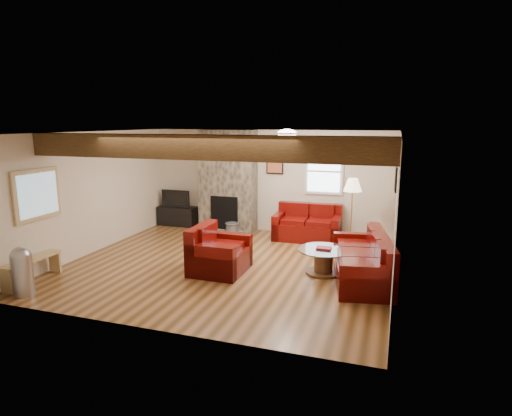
{
  "coord_description": "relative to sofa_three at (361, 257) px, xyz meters",
  "views": [
    {
      "loc": [
        2.96,
        -7.27,
        2.7
      ],
      "look_at": [
        0.43,
        0.4,
        1.06
      ],
      "focal_mm": 30.0,
      "sensor_mm": 36.0,
      "label": 1
    }
  ],
  "objects": [
    {
      "name": "coal_bucket",
      "position": [
        -3.18,
        2.01,
        -0.24
      ],
      "size": [
        0.34,
        0.34,
        0.32
      ],
      "primitive_type": null,
      "color": "slate",
      "rests_on": "floor"
    },
    {
      "name": "artwork_right",
      "position": [
        0.48,
        0.31,
        1.35
      ],
      "size": [
        0.06,
        0.55,
        0.42
      ],
      "primitive_type": null,
      "color": "black",
      "rests_on": "room"
    },
    {
      "name": "back_window",
      "position": [
        -1.13,
        2.72,
        1.15
      ],
      "size": [
        0.9,
        0.08,
        1.1
      ],
      "primitive_type": null,
      "color": "white",
      "rests_on": "room"
    },
    {
      "name": "floor_lamp",
      "position": [
        -0.38,
        1.88,
        0.9
      ],
      "size": [
        0.39,
        0.39,
        1.52
      ],
      "color": "tan",
      "rests_on": "floor"
    },
    {
      "name": "oak_beam",
      "position": [
        -2.48,
        -1.24,
        1.91
      ],
      "size": [
        6.0,
        0.36,
        0.38
      ],
      "primitive_type": "cube",
      "color": "black",
      "rests_on": "room"
    },
    {
      "name": "chimney_breast",
      "position": [
        -3.48,
        2.5,
        0.82
      ],
      "size": [
        1.4,
        0.67,
        2.5
      ],
      "color": "#39352C",
      "rests_on": "floor"
    },
    {
      "name": "sofa_three",
      "position": [
        0.0,
        0.0,
        0.0
      ],
      "size": [
        1.23,
        2.19,
        0.8
      ],
      "primitive_type": null,
      "rotation": [
        0.0,
        0.0,
        -1.38
      ],
      "color": "#4A0705",
      "rests_on": "floor"
    },
    {
      "name": "loveseat",
      "position": [
        -1.4,
        2.24,
        0.0
      ],
      "size": [
        1.53,
        0.9,
        0.8
      ],
      "primitive_type": null,
      "rotation": [
        0.0,
        0.0,
        0.02
      ],
      "color": "#4A0705",
      "rests_on": "floor"
    },
    {
      "name": "hatch_window",
      "position": [
        -5.44,
        -1.49,
        1.05
      ],
      "size": [
        0.08,
        1.0,
        0.9
      ],
      "primitive_type": null,
      "color": "tan",
      "rests_on": "room"
    },
    {
      "name": "pedal_bin",
      "position": [
        -5.0,
        -2.36,
        -0.0
      ],
      "size": [
        0.39,
        0.39,
        0.79
      ],
      "primitive_type": null,
      "rotation": [
        0.0,
        0.0,
        -0.26
      ],
      "color": "#AAAAAF",
      "rests_on": "floor"
    },
    {
      "name": "ceiling_dome",
      "position": [
        -1.58,
        0.91,
        2.04
      ],
      "size": [
        0.4,
        0.4,
        0.18
      ],
      "primitive_type": null,
      "color": "white",
      "rests_on": "room"
    },
    {
      "name": "coffee_table",
      "position": [
        -0.66,
        0.09,
        -0.17
      ],
      "size": [
        0.94,
        0.94,
        0.49
      ],
      "color": "#452C16",
      "rests_on": "floor"
    },
    {
      "name": "tv_cabinet",
      "position": [
        -4.93,
        2.54,
        -0.15
      ],
      "size": [
        1.01,
        0.4,
        0.5
      ],
      "primitive_type": "cube",
      "color": "black",
      "rests_on": "floor"
    },
    {
      "name": "television",
      "position": [
        -4.93,
        2.54,
        0.33
      ],
      "size": [
        0.78,
        0.1,
        0.45
      ],
      "primitive_type": "imported",
      "color": "black",
      "rests_on": "tv_cabinet"
    },
    {
      "name": "room",
      "position": [
        -2.48,
        0.01,
        0.85
      ],
      "size": [
        8.0,
        8.0,
        8.0
      ],
      "color": "#543616",
      "rests_on": "ground"
    },
    {
      "name": "artwork_back",
      "position": [
        -2.33,
        2.72,
        1.3
      ],
      "size": [
        0.42,
        0.06,
        0.52
      ],
      "primitive_type": null,
      "color": "black",
      "rests_on": "room"
    },
    {
      "name": "pine_bench",
      "position": [
        -5.31,
        -1.88,
        -0.19
      ],
      "size": [
        0.26,
        1.12,
        0.42
      ],
      "primitive_type": null,
      "color": "tan",
      "rests_on": "floor"
    },
    {
      "name": "armchair_red",
      "position": [
        -2.48,
        -0.39,
        0.02
      ],
      "size": [
        0.91,
        1.04,
        0.84
      ],
      "primitive_type": null,
      "rotation": [
        0.0,
        0.0,
        1.57
      ],
      "color": "#4A0705",
      "rests_on": "floor"
    }
  ]
}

